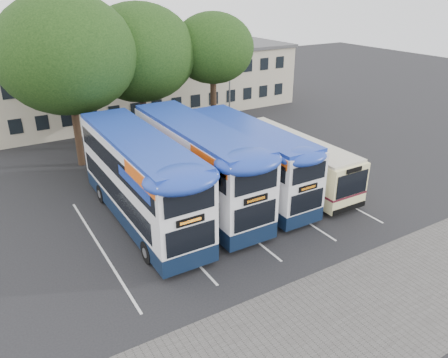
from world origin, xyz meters
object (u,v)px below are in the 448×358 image
Objects in this scene: tree_left at (66,54)px; bus_dd_right at (249,157)px; tree_mid at (139,53)px; bus_single at (291,158)px; lamp_post at (230,68)px; bus_dd_left at (140,176)px; bus_dd_mid at (197,162)px; tree_right at (213,48)px.

bus_dd_right is (7.67, -10.23, -5.35)m from tree_left.
bus_single is at bearing -65.42° from tree_mid.
lamp_post is 0.77× the size of tree_left.
tree_mid reaches higher than bus_dd_left.
bus_dd_mid is at bearing 172.94° from bus_dd_right.
lamp_post is at bearing 62.73° from bus_dd_right.
bus_dd_mid is (-1.24, -11.27, -4.59)m from tree_mid.
lamp_post is 0.88× the size of bus_single.
tree_mid is at bearing 67.49° from bus_dd_left.
tree_mid reaches higher than bus_single.
tree_left is (-14.66, -3.33, 2.69)m from lamp_post.
bus_dd_right is at bearing -79.71° from tree_mid.
tree_right is at bearing 44.79° from bus_dd_left.
lamp_post is 0.83× the size of tree_mid.
lamp_post is 15.27m from tree_left.
bus_dd_left is (-13.88, -13.37, -2.38)m from lamp_post.
tree_mid is 13.27m from bus_dd_left.
bus_dd_left is 1.11× the size of bus_dd_right.
tree_right reaches higher than bus_dd_left.
tree_left is at bearing -167.21° from lamp_post.
tree_right is (-3.45, -3.02, 2.27)m from lamp_post.
bus_dd_left is 10.18m from bus_single.
tree_right reaches higher than bus_dd_right.
bus_single is (-0.30, -10.58, -5.60)m from tree_right.
lamp_post reaches higher than bus_dd_mid.
tree_left is 0.99× the size of bus_dd_left.
bus_dd_left is at bearing -176.30° from bus_dd_mid.
tree_mid reaches higher than tree_right.
tree_mid is at bearing -168.41° from lamp_post.
bus_single is (10.13, -0.22, -0.95)m from bus_dd_left.
bus_dd_mid is at bearing -66.29° from tree_left.
tree_left reaches higher than tree_mid.
tree_right is 0.98× the size of bus_single.
lamp_post is 19.42m from bus_dd_left.
tree_left is 11.23m from tree_right.
bus_single is (6.60, -0.45, -0.95)m from bus_dd_mid.
tree_mid is 12.84m from bus_dd_right.
bus_dd_left is 6.90m from bus_dd_right.
tree_left reaches higher than bus_dd_right.
tree_left reaches higher than lamp_post.
tree_mid is (-9.11, -1.87, 2.20)m from lamp_post.
tree_mid is at bearing 14.72° from tree_left.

